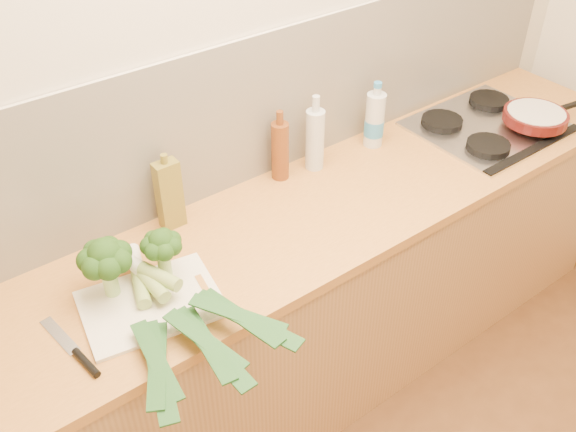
{
  "coord_description": "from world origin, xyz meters",
  "views": [
    {
      "loc": [
        -1.04,
        -0.16,
        2.25
      ],
      "look_at": [
        -0.09,
        1.1,
        1.02
      ],
      "focal_mm": 40.0,
      "sensor_mm": 36.0,
      "label": 1
    }
  ],
  "objects_px": {
    "gas_hob": "(489,125)",
    "skillet": "(536,116)",
    "chefs_knife": "(79,356)",
    "chopping_board": "(151,303)"
  },
  "relations": [
    {
      "from": "gas_hob",
      "to": "skillet",
      "type": "xyz_separation_m",
      "value": [
        0.14,
        -0.12,
        0.05
      ]
    },
    {
      "from": "chopping_board",
      "to": "chefs_knife",
      "type": "distance_m",
      "value": 0.25
    },
    {
      "from": "gas_hob",
      "to": "chopping_board",
      "type": "distance_m",
      "value": 1.59
    },
    {
      "from": "gas_hob",
      "to": "chefs_knife",
      "type": "distance_m",
      "value": 1.84
    },
    {
      "from": "chopping_board",
      "to": "chefs_knife",
      "type": "bearing_deg",
      "value": -156.03
    },
    {
      "from": "chefs_knife",
      "to": "skillet",
      "type": "xyz_separation_m",
      "value": [
        1.97,
        0.01,
        0.05
      ]
    },
    {
      "from": "gas_hob",
      "to": "chopping_board",
      "type": "xyz_separation_m",
      "value": [
        -1.59,
        -0.07,
        -0.01
      ]
    },
    {
      "from": "gas_hob",
      "to": "skillet",
      "type": "distance_m",
      "value": 0.19
    },
    {
      "from": "chefs_knife",
      "to": "skillet",
      "type": "distance_m",
      "value": 1.97
    },
    {
      "from": "chefs_knife",
      "to": "chopping_board",
      "type": "bearing_deg",
      "value": 6.4
    }
  ]
}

